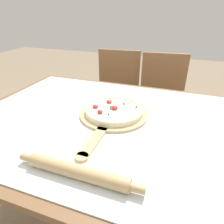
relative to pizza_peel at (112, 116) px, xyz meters
The scene contains 8 objects.
ground_plane 0.76m from the pizza_peel, 147.41° to the right, with size 10.00×10.00×0.00m, color gray.
dining_table 0.12m from the pizza_peel, 147.41° to the right, with size 1.33×1.05×0.75m.
towel_cloth 0.06m from the pizza_peel, 147.41° to the right, with size 1.25×0.97×0.00m.
pizza_peel is the anchor object (origin of this frame).
pizza 0.03m from the pizza_peel, 91.61° to the left, with size 0.29×0.29×0.04m.
rolling_pin 0.41m from the pizza_peel, 85.89° to the right, with size 0.43×0.05×0.05m.
chair_left 0.89m from the pizza_peel, 106.97° to the left, with size 0.44×0.44×0.90m.
chair_right 0.87m from the pizza_peel, 79.47° to the left, with size 0.44×0.44×0.90m.
Camera 1 is at (0.34, -0.78, 1.24)m, focal length 32.00 mm.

